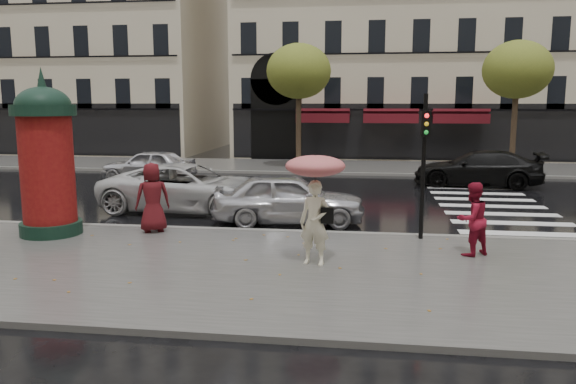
# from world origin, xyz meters

# --- Properties ---
(ground) EXTENTS (160.00, 160.00, 0.00)m
(ground) POSITION_xyz_m (0.00, 0.00, 0.00)
(ground) COLOR black
(ground) RESTS_ON ground
(near_sidewalk) EXTENTS (90.00, 7.00, 0.12)m
(near_sidewalk) POSITION_xyz_m (0.00, -0.50, 0.06)
(near_sidewalk) COLOR #474744
(near_sidewalk) RESTS_ON ground
(far_sidewalk) EXTENTS (90.00, 6.00, 0.12)m
(far_sidewalk) POSITION_xyz_m (0.00, 19.00, 0.06)
(far_sidewalk) COLOR #474744
(far_sidewalk) RESTS_ON ground
(near_kerb) EXTENTS (90.00, 0.25, 0.14)m
(near_kerb) POSITION_xyz_m (0.00, 3.00, 0.07)
(near_kerb) COLOR slate
(near_kerb) RESTS_ON ground
(far_kerb) EXTENTS (90.00, 0.25, 0.14)m
(far_kerb) POSITION_xyz_m (0.00, 16.00, 0.07)
(far_kerb) COLOR slate
(far_kerb) RESTS_ON ground
(zebra_crossing) EXTENTS (3.60, 11.75, 0.01)m
(zebra_crossing) POSITION_xyz_m (6.00, 9.60, 0.01)
(zebra_crossing) COLOR silver
(zebra_crossing) RESTS_ON ground
(bldg_far_left) EXTENTS (24.00, 14.00, 22.90)m
(bldg_far_left) POSITION_xyz_m (-22.00, 30.00, 11.31)
(bldg_far_left) COLOR #B7A88C
(bldg_far_left) RESTS_ON ground
(tree_far_left) EXTENTS (3.40, 3.40, 6.64)m
(tree_far_left) POSITION_xyz_m (-2.00, 18.00, 5.17)
(tree_far_left) COLOR #38281C
(tree_far_left) RESTS_ON ground
(tree_far_right) EXTENTS (3.40, 3.40, 6.64)m
(tree_far_right) POSITION_xyz_m (9.00, 18.00, 5.17)
(tree_far_right) COLOR #38281C
(tree_far_right) RESTS_ON ground
(woman_umbrella) EXTENTS (1.28, 1.28, 2.46)m
(woman_umbrella) POSITION_xyz_m (0.50, -0.09, 1.74)
(woman_umbrella) COLOR #F1E8C6
(woman_umbrella) RESTS_ON near_sidewalk
(woman_red) EXTENTS (1.04, 0.99, 1.70)m
(woman_red) POSITION_xyz_m (4.00, 1.12, 0.97)
(woman_red) COLOR maroon
(woman_red) RESTS_ON near_sidewalk
(man_burgundy) EXTENTS (1.10, 0.97, 1.89)m
(man_burgundy) POSITION_xyz_m (-4.12, 2.40, 1.07)
(man_burgundy) COLOR #511015
(man_burgundy) RESTS_ON near_sidewalk
(morris_column) EXTENTS (1.63, 1.63, 4.38)m
(morris_column) POSITION_xyz_m (-6.73, 1.77, 2.22)
(morris_column) COLOR black
(morris_column) RESTS_ON near_sidewalk
(traffic_light) EXTENTS (0.24, 0.34, 3.69)m
(traffic_light) POSITION_xyz_m (3.02, 2.52, 2.36)
(traffic_light) COLOR black
(traffic_light) RESTS_ON near_sidewalk
(car_silver) EXTENTS (4.68, 2.33, 1.53)m
(car_silver) POSITION_xyz_m (-0.68, 4.42, 0.77)
(car_silver) COLOR #BDBCC2
(car_silver) RESTS_ON ground
(car_white) EXTENTS (5.88, 3.04, 1.59)m
(car_white) POSITION_xyz_m (-4.26, 5.86, 0.79)
(car_white) COLOR silver
(car_white) RESTS_ON ground
(car_black) EXTENTS (5.54, 2.78, 1.55)m
(car_black) POSITION_xyz_m (6.38, 13.02, 0.77)
(car_black) COLOR black
(car_black) RESTS_ON ground
(car_far_silver) EXTENTS (4.41, 2.07, 1.46)m
(car_far_silver) POSITION_xyz_m (-8.29, 12.60, 0.73)
(car_far_silver) COLOR silver
(car_far_silver) RESTS_ON ground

